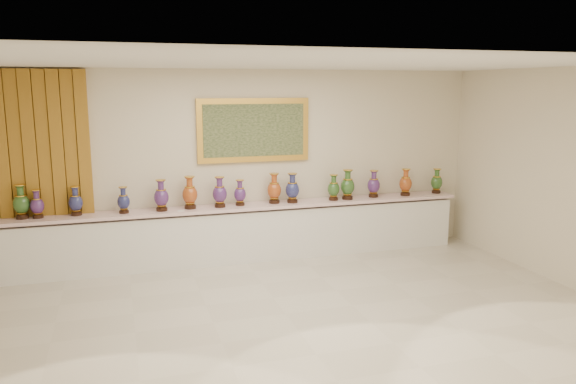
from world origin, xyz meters
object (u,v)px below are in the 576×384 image
vase_0 (21,203)px  vase_2 (76,202)px  counter (244,234)px  vase_1 (37,205)px

vase_0 → vase_2: (0.72, -0.01, -0.03)m
counter → vase_1: bearing=-180.0°
vase_0 → vase_1: vase_0 is taller
vase_0 → vase_1: 0.21m
counter → vase_2: bearing=179.6°
vase_0 → vase_2: size_ratio=1.15×
counter → vase_0: (-3.18, 0.02, 0.68)m
counter → vase_2: vase_2 is taller
counter → vase_0: vase_0 is taller
counter → vase_1: 3.05m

